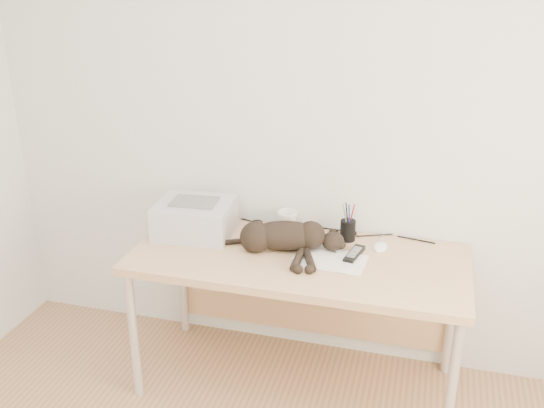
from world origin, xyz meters
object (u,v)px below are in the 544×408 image
(printer, at_px, (195,218))
(mug, at_px, (287,221))
(cat, at_px, (281,238))
(desk, at_px, (302,272))
(mouse, at_px, (380,244))
(pen_cup, at_px, (348,230))

(printer, height_order, mug, printer)
(cat, height_order, mug, cat)
(printer, distance_m, cat, 0.48)
(desk, xyz_separation_m, mouse, (0.37, 0.10, 0.15))
(mug, bearing_deg, pen_cup, -7.66)
(mug, xyz_separation_m, mouse, (0.49, -0.09, -0.03))
(desk, distance_m, mouse, 0.41)
(printer, relative_size, mug, 3.73)
(cat, height_order, pen_cup, pen_cup)
(desk, height_order, pen_cup, pen_cup)
(printer, xyz_separation_m, mouse, (0.94, 0.08, -0.07))
(pen_cup, xyz_separation_m, mouse, (0.17, -0.05, -0.04))
(desk, relative_size, cat, 2.31)
(desk, height_order, printer, printer)
(desk, bearing_deg, cat, -151.60)
(desk, height_order, mouse, mouse)
(mug, distance_m, mouse, 0.50)
(mug, bearing_deg, printer, -159.01)
(desk, relative_size, mouse, 13.66)
(printer, distance_m, mouse, 0.94)
(mouse, bearing_deg, desk, -157.05)
(desk, bearing_deg, mouse, 15.40)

